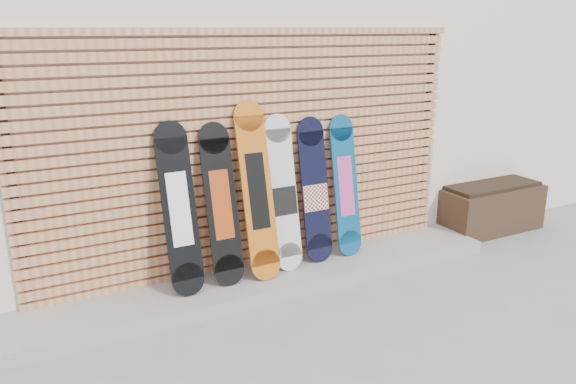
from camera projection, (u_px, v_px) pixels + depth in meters
name	position (u px, v px, depth m)	size (l,w,h in m)	color
ground	(323.00, 313.00, 4.70)	(80.00, 80.00, 0.00)	gray
building	(220.00, 66.00, 7.38)	(12.00, 5.00, 3.60)	silver
concrete_step	(271.00, 279.00, 5.19)	(4.60, 0.70, 0.12)	gray
slat_wall	(256.00, 151.00, 5.11)	(4.26, 0.08, 2.29)	#C07A50
planter_box	(490.00, 208.00, 6.53)	(1.25, 0.52, 0.56)	#322216
snowboard_0	(179.00, 209.00, 4.67)	(0.28, 0.37, 1.44)	black
snowboard_1	(221.00, 205.00, 4.86)	(0.28, 0.35, 1.40)	black
snowboard_2	(257.00, 191.00, 4.96)	(0.28, 0.40, 1.57)	#CC6515
snowboard_3	(283.00, 194.00, 5.15)	(0.27, 0.31, 1.43)	silver
snowboard_4	(315.00, 191.00, 5.33)	(0.28, 0.28, 1.38)	black
snowboard_5	(345.00, 186.00, 5.48)	(0.26, 0.28, 1.37)	navy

